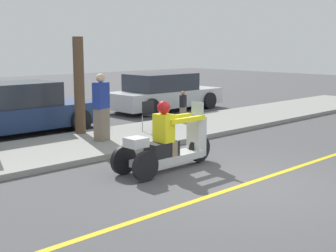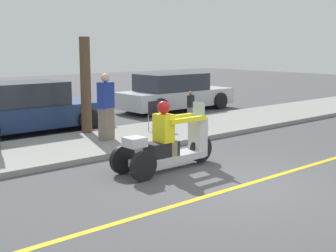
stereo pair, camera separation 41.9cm
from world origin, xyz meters
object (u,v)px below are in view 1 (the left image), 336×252
(parked_car_lot_left, at_px, (164,93))
(parked_car_lot_right, at_px, (16,110))
(motorcycle_trike, at_px, (168,145))
(spectator_mid_group, at_px, (183,107))
(spectator_near_curb, at_px, (101,109))
(folding_chair_set_back, at_px, (151,113))
(tree_trunk, at_px, (79,86))

(parked_car_lot_left, height_order, parked_car_lot_right, parked_car_lot_right)
(motorcycle_trike, xyz_separation_m, spectator_mid_group, (3.82, 3.37, 0.09))
(parked_car_lot_left, bearing_deg, spectator_mid_group, -123.70)
(motorcycle_trike, bearing_deg, spectator_near_curb, 82.19)
(spectator_near_curb, xyz_separation_m, folding_chair_set_back, (1.77, 0.15, -0.30))
(motorcycle_trike, xyz_separation_m, spectator_near_curb, (0.38, 2.80, 0.43))
(spectator_mid_group, xyz_separation_m, spectator_near_curb, (-3.44, -0.57, 0.34))
(spectator_mid_group, bearing_deg, parked_car_lot_left, 56.30)
(parked_car_lot_right, bearing_deg, tree_trunk, -58.08)
(spectator_near_curb, bearing_deg, spectator_mid_group, 9.42)
(spectator_near_curb, bearing_deg, parked_car_lot_left, 33.02)
(parked_car_lot_left, relative_size, parked_car_lot_right, 1.03)
(spectator_near_curb, xyz_separation_m, tree_trunk, (0.16, 1.21, 0.48))
(motorcycle_trike, distance_m, spectator_near_curb, 2.85)
(spectator_mid_group, distance_m, parked_car_lot_left, 3.53)
(spectator_near_curb, distance_m, tree_trunk, 1.31)
(motorcycle_trike, bearing_deg, spectator_mid_group, 41.36)
(spectator_near_curb, height_order, folding_chair_set_back, spectator_near_curb)
(folding_chair_set_back, bearing_deg, parked_car_lot_right, 134.22)
(parked_car_lot_right, bearing_deg, spectator_near_curb, -73.16)
(folding_chair_set_back, distance_m, parked_car_lot_left, 4.95)
(parked_car_lot_right, relative_size, tree_trunk, 1.76)
(parked_car_lot_left, distance_m, parked_car_lot_right, 6.30)
(parked_car_lot_right, bearing_deg, motorcycle_trike, -85.14)
(spectator_mid_group, height_order, tree_trunk, tree_trunk)
(spectator_mid_group, distance_m, folding_chair_set_back, 1.72)
(motorcycle_trike, bearing_deg, parked_car_lot_right, 94.86)
(spectator_near_curb, height_order, tree_trunk, tree_trunk)
(motorcycle_trike, relative_size, parked_car_lot_left, 0.51)
(spectator_mid_group, relative_size, tree_trunk, 0.38)
(spectator_mid_group, distance_m, parked_car_lot_right, 4.88)
(motorcycle_trike, height_order, spectator_mid_group, motorcycle_trike)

